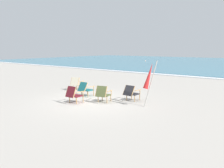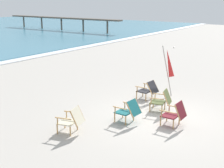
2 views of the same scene
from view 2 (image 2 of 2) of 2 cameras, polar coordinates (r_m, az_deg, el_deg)
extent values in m
plane|color=#B2AAA0|center=(10.81, 8.90, -5.90)|extent=(80.00, 80.00, 0.00)
cube|color=maroon|center=(10.06, 10.60, -5.68)|extent=(0.52, 0.48, 0.04)
cube|color=maroon|center=(9.86, 12.47, -4.74)|extent=(0.50, 0.24, 0.49)
cylinder|color=tan|center=(10.00, 8.87, -6.71)|extent=(0.04, 0.04, 0.32)
cylinder|color=tan|center=(10.40, 9.99, -5.89)|extent=(0.04, 0.04, 0.32)
cylinder|color=tan|center=(9.84, 11.15, -7.20)|extent=(0.04, 0.04, 0.32)
cylinder|color=tan|center=(10.25, 12.20, -6.34)|extent=(0.04, 0.04, 0.32)
cube|color=tan|center=(9.74, 10.10, -5.00)|extent=(0.04, 0.53, 0.02)
cylinder|color=tan|center=(9.85, 9.07, -5.40)|extent=(0.04, 0.04, 0.22)
cube|color=tan|center=(10.22, 11.40, -4.07)|extent=(0.04, 0.53, 0.02)
cylinder|color=tan|center=(10.33, 10.41, -4.46)|extent=(0.04, 0.04, 0.22)
cylinder|color=tan|center=(9.64, 11.90, -5.19)|extent=(0.04, 0.24, 0.50)
cylinder|color=tan|center=(10.09, 13.02, -4.32)|extent=(0.04, 0.24, 0.50)
cube|color=#28282D|center=(12.52, 5.95, -1.28)|extent=(0.55, 0.51, 0.04)
cube|color=#28282D|center=(12.27, 7.47, -0.60)|extent=(0.51, 0.33, 0.46)
cylinder|color=tan|center=(12.49, 4.52, -2.06)|extent=(0.04, 0.04, 0.32)
cylinder|color=tan|center=(12.86, 5.66, -1.56)|extent=(0.04, 0.04, 0.32)
cylinder|color=tan|center=(12.27, 6.20, -2.42)|extent=(0.04, 0.04, 0.32)
cylinder|color=tan|center=(12.65, 7.32, -1.90)|extent=(0.04, 0.04, 0.32)
cube|color=tan|center=(12.22, 5.36, -0.61)|extent=(0.06, 0.53, 0.02)
cylinder|color=tan|center=(12.35, 4.61, -0.95)|extent=(0.04, 0.04, 0.22)
cube|color=tan|center=(12.68, 6.72, -0.05)|extent=(0.06, 0.53, 0.02)
cylinder|color=tan|center=(12.80, 5.98, -0.39)|extent=(0.04, 0.04, 0.22)
cylinder|color=tan|center=(12.06, 6.86, -0.86)|extent=(0.06, 0.31, 0.46)
cylinder|color=tan|center=(12.49, 8.06, -0.34)|extent=(0.06, 0.31, 0.46)
cube|color=beige|center=(9.49, -8.18, -6.88)|extent=(0.62, 0.60, 0.04)
cube|color=beige|center=(9.25, -6.32, -5.84)|extent=(0.54, 0.37, 0.49)
cylinder|color=tan|center=(9.47, -9.98, -8.08)|extent=(0.04, 0.04, 0.32)
cylinder|color=tan|center=(9.84, -8.63, -7.09)|extent=(0.04, 0.04, 0.32)
cylinder|color=tan|center=(9.27, -7.64, -8.50)|extent=(0.04, 0.04, 0.32)
cylinder|color=tan|center=(9.65, -6.35, -7.46)|extent=(0.04, 0.04, 0.32)
cube|color=tan|center=(9.17, -8.95, -6.24)|extent=(0.17, 0.52, 0.02)
cylinder|color=tan|center=(9.30, -9.94, -6.71)|extent=(0.04, 0.04, 0.22)
cube|color=tan|center=(9.63, -7.35, -5.11)|extent=(0.17, 0.52, 0.02)
cylinder|color=tan|center=(9.76, -8.31, -5.57)|extent=(0.04, 0.04, 0.22)
cylinder|color=tan|center=(9.04, -7.03, -6.38)|extent=(0.10, 0.26, 0.49)
cylinder|color=tan|center=(9.47, -5.64, -5.32)|extent=(0.10, 0.26, 0.49)
cube|color=#515B33|center=(11.25, 8.34, -3.30)|extent=(0.61, 0.58, 0.04)
cube|color=#515B33|center=(11.11, 10.10, -2.33)|extent=(0.53, 0.34, 0.49)
cylinder|color=tan|center=(11.14, 6.93, -4.31)|extent=(0.04, 0.04, 0.32)
cylinder|color=tan|center=(11.56, 7.55, -3.58)|extent=(0.04, 0.04, 0.32)
cylinder|color=tan|center=(11.04, 9.10, -4.57)|extent=(0.04, 0.04, 0.32)
cylinder|color=tan|center=(11.47, 9.64, -3.83)|extent=(0.04, 0.04, 0.32)
cube|color=tan|center=(10.92, 8.13, -2.66)|extent=(0.15, 0.52, 0.02)
cylinder|color=tan|center=(10.99, 7.16, -3.09)|extent=(0.04, 0.04, 0.22)
cube|color=tan|center=(11.44, 8.82, -1.85)|extent=(0.15, 0.52, 0.02)
cylinder|color=tan|center=(11.51, 7.89, -2.27)|extent=(0.04, 0.04, 0.22)
cylinder|color=tan|center=(10.87, 9.82, -2.71)|extent=(0.09, 0.25, 0.49)
cylinder|color=tan|center=(11.34, 10.38, -1.96)|extent=(0.09, 0.25, 0.49)
cube|color=#196066|center=(10.20, 2.25, -5.12)|extent=(0.53, 0.50, 0.04)
cube|color=#196066|center=(9.93, 4.04, -4.35)|extent=(0.50, 0.31, 0.47)
cylinder|color=tan|center=(10.20, 0.49, -6.09)|extent=(0.04, 0.04, 0.32)
cylinder|color=tan|center=(10.55, 1.98, -5.33)|extent=(0.04, 0.04, 0.32)
cylinder|color=tan|center=(9.97, 2.51, -6.62)|extent=(0.04, 0.04, 0.32)
cylinder|color=tan|center=(10.33, 3.97, -5.83)|extent=(0.04, 0.04, 0.32)
cube|color=tan|center=(9.90, 1.45, -4.41)|extent=(0.05, 0.53, 0.02)
cylinder|color=tan|center=(10.04, 0.56, -4.79)|extent=(0.04, 0.04, 0.22)
cube|color=tan|center=(10.34, 3.23, -3.56)|extent=(0.05, 0.53, 0.02)
cylinder|color=tan|center=(10.47, 2.36, -3.93)|extent=(0.04, 0.04, 0.22)
cylinder|color=tan|center=(9.73, 3.23, -4.76)|extent=(0.05, 0.30, 0.47)
cylinder|color=tan|center=(10.14, 4.81, -3.95)|extent=(0.05, 0.30, 0.47)
cylinder|color=#B7B2A8|center=(13.16, 10.01, 2.44)|extent=(0.31, 0.66, 2.01)
cone|color=red|center=(13.00, 10.42, 3.84)|extent=(0.42, 0.61, 1.17)
sphere|color=#B7B2A8|center=(12.74, 11.22, 6.53)|extent=(0.06, 0.06, 0.06)
cube|color=brown|center=(39.79, -9.27, 11.84)|extent=(0.90, 17.50, 0.16)
cylinder|color=brown|center=(35.39, -0.85, 10.34)|extent=(0.20, 0.20, 1.57)
cylinder|color=brown|center=(37.52, -5.28, 10.57)|extent=(0.20, 0.20, 1.57)
cylinder|color=brown|center=(39.85, -9.22, 10.71)|extent=(0.20, 0.20, 1.57)
cylinder|color=brown|center=(42.33, -12.72, 10.80)|extent=(0.20, 0.20, 1.57)
cylinder|color=brown|center=(44.95, -15.82, 10.85)|extent=(0.20, 0.20, 1.57)
camera|label=1|loc=(16.38, 46.33, 5.91)|focal=35.00mm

